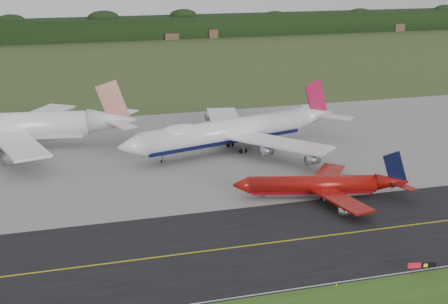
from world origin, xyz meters
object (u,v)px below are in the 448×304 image
(jet_ba_747, at_px, (232,130))
(jet_star_tail, at_px, (9,126))
(taxiway_sign, at_px, (422,265))
(jet_red_737, at_px, (322,185))

(jet_ba_747, height_order, jet_star_tail, jet_star_tail)
(jet_ba_747, bearing_deg, taxiway_sign, -81.05)
(jet_red_737, xyz_separation_m, jet_star_tail, (-62.28, 52.64, 2.98))
(jet_ba_747, relative_size, jet_star_tail, 0.95)
(jet_red_737, bearing_deg, jet_star_tail, 139.80)
(jet_ba_747, distance_m, jet_star_tail, 56.44)
(jet_ba_747, xyz_separation_m, jet_red_737, (8.65, -35.05, -2.64))
(jet_red_737, bearing_deg, taxiway_sign, -86.41)
(jet_star_tail, bearing_deg, jet_ba_747, -18.16)
(jet_star_tail, height_order, taxiway_sign, jet_star_tail)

